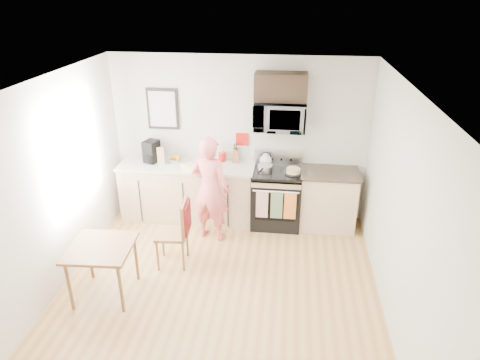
# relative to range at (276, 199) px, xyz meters

# --- Properties ---
(floor) EXTENTS (4.60, 4.60, 0.00)m
(floor) POSITION_rel_range_xyz_m (-0.63, -1.98, -0.44)
(floor) COLOR #A67340
(floor) RESTS_ON ground
(back_wall) EXTENTS (4.00, 0.04, 2.60)m
(back_wall) POSITION_rel_range_xyz_m (-0.63, 0.32, 0.86)
(back_wall) COLOR silver
(back_wall) RESTS_ON floor
(left_wall) EXTENTS (0.04, 4.60, 2.60)m
(left_wall) POSITION_rel_range_xyz_m (-2.63, -1.98, 0.86)
(left_wall) COLOR silver
(left_wall) RESTS_ON floor
(right_wall) EXTENTS (0.04, 4.60, 2.60)m
(right_wall) POSITION_rel_range_xyz_m (1.37, -1.98, 0.86)
(right_wall) COLOR silver
(right_wall) RESTS_ON floor
(ceiling) EXTENTS (4.00, 4.60, 0.04)m
(ceiling) POSITION_rel_range_xyz_m (-0.63, -1.98, 2.16)
(ceiling) COLOR white
(ceiling) RESTS_ON back_wall
(window) EXTENTS (0.06, 1.40, 1.50)m
(window) POSITION_rel_range_xyz_m (-2.59, -1.18, 1.11)
(window) COLOR white
(window) RESTS_ON left_wall
(cabinet_left) EXTENTS (2.10, 0.60, 0.90)m
(cabinet_left) POSITION_rel_range_xyz_m (-1.43, 0.02, 0.01)
(cabinet_left) COLOR tan
(cabinet_left) RESTS_ON floor
(countertop_left) EXTENTS (2.14, 0.64, 0.04)m
(countertop_left) POSITION_rel_range_xyz_m (-1.43, 0.02, 0.48)
(countertop_left) COLOR beige
(countertop_left) RESTS_ON cabinet_left
(cabinet_right) EXTENTS (0.84, 0.60, 0.90)m
(cabinet_right) POSITION_rel_range_xyz_m (0.80, 0.02, 0.01)
(cabinet_right) COLOR tan
(cabinet_right) RESTS_ON floor
(countertop_right) EXTENTS (0.88, 0.64, 0.04)m
(countertop_right) POSITION_rel_range_xyz_m (0.80, 0.02, 0.48)
(countertop_right) COLOR black
(countertop_right) RESTS_ON cabinet_right
(range) EXTENTS (0.76, 0.70, 1.16)m
(range) POSITION_rel_range_xyz_m (0.00, 0.00, 0.00)
(range) COLOR black
(range) RESTS_ON floor
(microwave) EXTENTS (0.76, 0.51, 0.42)m
(microwave) POSITION_rel_range_xyz_m (-0.00, 0.10, 1.32)
(microwave) COLOR silver
(microwave) RESTS_ON back_wall
(upper_cabinet) EXTENTS (0.76, 0.35, 0.40)m
(upper_cabinet) POSITION_rel_range_xyz_m (-0.00, 0.15, 1.74)
(upper_cabinet) COLOR black
(upper_cabinet) RESTS_ON back_wall
(wall_art) EXTENTS (0.50, 0.04, 0.65)m
(wall_art) POSITION_rel_range_xyz_m (-1.83, 0.30, 1.31)
(wall_art) COLOR black
(wall_art) RESTS_ON back_wall
(wall_trivet) EXTENTS (0.20, 0.02, 0.20)m
(wall_trivet) POSITION_rel_range_xyz_m (-0.58, 0.31, 0.86)
(wall_trivet) COLOR #B8140F
(wall_trivet) RESTS_ON back_wall
(person) EXTENTS (0.67, 0.53, 1.62)m
(person) POSITION_rel_range_xyz_m (-0.95, -0.53, 0.37)
(person) COLOR #E2463E
(person) RESTS_ON floor
(dining_table) EXTENTS (0.74, 0.74, 0.70)m
(dining_table) POSITION_rel_range_xyz_m (-2.01, -1.99, 0.18)
(dining_table) COLOR brown
(dining_table) RESTS_ON floor
(chair) EXTENTS (0.48, 0.44, 0.96)m
(chair) POSITION_rel_range_xyz_m (-1.22, -1.25, 0.18)
(chair) COLOR brown
(chair) RESTS_ON floor
(knife_block) EXTENTS (0.11, 0.14, 0.21)m
(knife_block) POSITION_rel_range_xyz_m (-0.68, 0.24, 0.61)
(knife_block) COLOR brown
(knife_block) RESTS_ON countertop_left
(utensil_crock) EXTENTS (0.12, 0.12, 0.35)m
(utensil_crock) POSITION_rel_range_xyz_m (-0.89, 0.24, 0.64)
(utensil_crock) COLOR #B8140F
(utensil_crock) RESTS_ON countertop_left
(fruit_bowl) EXTENTS (0.24, 0.24, 0.10)m
(fruit_bowl) POSITION_rel_range_xyz_m (-1.63, 0.13, 0.54)
(fruit_bowl) COLOR silver
(fruit_bowl) RESTS_ON countertop_left
(milk_carton) EXTENTS (0.13, 0.13, 0.27)m
(milk_carton) POSITION_rel_range_xyz_m (-1.83, -0.00, 0.64)
(milk_carton) COLOR tan
(milk_carton) RESTS_ON countertop_left
(coffee_maker) EXTENTS (0.26, 0.32, 0.35)m
(coffee_maker) POSITION_rel_range_xyz_m (-2.00, 0.08, 0.67)
(coffee_maker) COLOR black
(coffee_maker) RESTS_ON countertop_left
(bread_bag) EXTENTS (0.30, 0.26, 0.10)m
(bread_bag) POSITION_rel_range_xyz_m (-1.32, -0.20, 0.55)
(bread_bag) COLOR tan
(bread_bag) RESTS_ON countertop_left
(cake) EXTENTS (0.26, 0.26, 0.09)m
(cake) POSITION_rel_range_xyz_m (0.24, -0.08, 0.53)
(cake) COLOR black
(cake) RESTS_ON range
(kettle) EXTENTS (0.19, 0.19, 0.24)m
(kettle) POSITION_rel_range_xyz_m (-0.19, 0.16, 0.59)
(kettle) COLOR silver
(kettle) RESTS_ON range
(pot) EXTENTS (0.22, 0.37, 0.11)m
(pot) POSITION_rel_range_xyz_m (-0.18, -0.07, 0.55)
(pot) COLOR silver
(pot) RESTS_ON range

